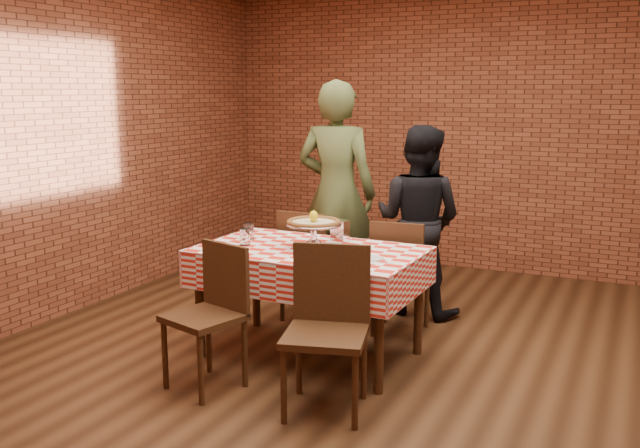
# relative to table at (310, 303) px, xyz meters

# --- Properties ---
(ground) EXTENTS (6.00, 6.00, 0.00)m
(ground) POSITION_rel_table_xyz_m (0.55, -0.12, -0.38)
(ground) COLOR black
(ground) RESTS_ON ground
(back_wall) EXTENTS (5.50, 0.00, 5.50)m
(back_wall) POSITION_rel_table_xyz_m (0.55, 2.88, 1.08)
(back_wall) COLOR brown
(back_wall) RESTS_ON ground
(table) EXTENTS (1.50, 0.92, 0.75)m
(table) POSITION_rel_table_xyz_m (0.00, 0.00, 0.00)
(table) COLOR #422714
(table) RESTS_ON ground
(tablecloth) EXTENTS (1.53, 0.96, 0.25)m
(tablecloth) POSITION_rel_table_xyz_m (-0.00, 0.00, 0.26)
(tablecloth) COLOR red
(tablecloth) RESTS_ON table
(pizza_stand) EXTENTS (0.48, 0.48, 0.17)m
(pizza_stand) POSITION_rel_table_xyz_m (0.02, 0.02, 0.47)
(pizza_stand) COLOR silver
(pizza_stand) RESTS_ON tablecloth
(pizza) EXTENTS (0.45, 0.45, 0.03)m
(pizza) POSITION_rel_table_xyz_m (0.02, 0.02, 0.56)
(pizza) COLOR beige
(pizza) RESTS_ON pizza_stand
(lemon) EXTENTS (0.08, 0.08, 0.08)m
(lemon) POSITION_rel_table_xyz_m (0.02, 0.02, 0.60)
(lemon) COLOR yellow
(lemon) RESTS_ON pizza
(water_glass_left) EXTENTS (0.07, 0.07, 0.11)m
(water_glass_left) POSITION_rel_table_xyz_m (-0.45, -0.09, 0.44)
(water_glass_left) COLOR white
(water_glass_left) RESTS_ON tablecloth
(water_glass_right) EXTENTS (0.07, 0.07, 0.11)m
(water_glass_right) POSITION_rel_table_xyz_m (-0.53, 0.09, 0.44)
(water_glass_right) COLOR white
(water_glass_right) RESTS_ON tablecloth
(side_plate) EXTENTS (0.15, 0.15, 0.01)m
(side_plate) POSITION_rel_table_xyz_m (0.49, -0.10, 0.39)
(side_plate) COLOR white
(side_plate) RESTS_ON tablecloth
(sweetener_packet_a) EXTENTS (0.05, 0.04, 0.00)m
(sweetener_packet_a) POSITION_rel_table_xyz_m (0.53, -0.22, 0.39)
(sweetener_packet_a) COLOR white
(sweetener_packet_a) RESTS_ON tablecloth
(sweetener_packet_b) EXTENTS (0.06, 0.06, 0.00)m
(sweetener_packet_b) POSITION_rel_table_xyz_m (0.62, -0.13, 0.39)
(sweetener_packet_b) COLOR white
(sweetener_packet_b) RESTS_ON tablecloth
(condiment_caddy) EXTENTS (0.12, 0.10, 0.15)m
(condiment_caddy) POSITION_rel_table_xyz_m (0.10, 0.29, 0.46)
(condiment_caddy) COLOR silver
(condiment_caddy) RESTS_ON tablecloth
(chair_near_left) EXTENTS (0.50, 0.50, 0.88)m
(chair_near_left) POSITION_rel_table_xyz_m (-0.35, -0.75, 0.07)
(chair_near_left) COLOR #422714
(chair_near_left) RESTS_ON ground
(chair_near_right) EXTENTS (0.55, 0.55, 0.94)m
(chair_near_right) POSITION_rel_table_xyz_m (0.45, -0.73, 0.09)
(chair_near_right) COLOR #422714
(chair_near_right) RESTS_ON ground
(chair_far_left) EXTENTS (0.41, 0.41, 0.89)m
(chair_far_left) POSITION_rel_table_xyz_m (-0.35, 0.74, 0.07)
(chair_far_left) COLOR #422714
(chair_far_left) RESTS_ON ground
(chair_far_right) EXTENTS (0.43, 0.43, 0.87)m
(chair_far_right) POSITION_rel_table_xyz_m (0.41, 0.73, 0.06)
(chair_far_right) COLOR #422714
(chair_far_right) RESTS_ON ground
(diner_olive) EXTENTS (0.72, 0.50, 1.89)m
(diner_olive) POSITION_rel_table_xyz_m (-0.35, 1.24, 0.57)
(diner_olive) COLOR #47512A
(diner_olive) RESTS_ON ground
(diner_black) EXTENTS (0.81, 0.67, 1.54)m
(diner_black) POSITION_rel_table_xyz_m (0.37, 1.24, 0.39)
(diner_black) COLOR black
(diner_black) RESTS_ON ground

